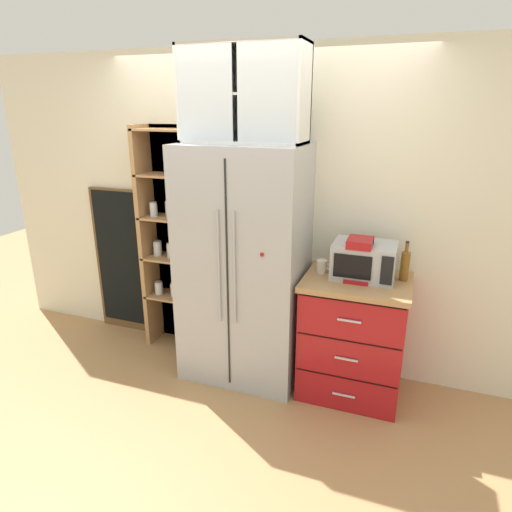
% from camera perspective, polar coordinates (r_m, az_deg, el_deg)
% --- Properties ---
extents(ground_plane, '(10.82, 10.82, 0.00)m').
position_cam_1_polar(ground_plane, '(3.82, -1.63, -14.65)').
color(ground_plane, tan).
extents(wall_back_cream, '(5.11, 0.10, 2.55)m').
position_cam_1_polar(wall_back_cream, '(3.66, 0.50, 5.67)').
color(wall_back_cream, silver).
rests_on(wall_back_cream, ground).
extents(refrigerator, '(0.93, 0.66, 1.86)m').
position_cam_1_polar(refrigerator, '(3.43, -1.57, -1.29)').
color(refrigerator, '#ADAFB5').
rests_on(refrigerator, ground).
extents(pantry_shelf_column, '(0.55, 0.29, 1.97)m').
position_cam_1_polar(pantry_shelf_column, '(3.94, -10.55, 2.25)').
color(pantry_shelf_column, brown).
rests_on(pantry_shelf_column, ground).
extents(counter_cabinet, '(0.76, 0.62, 0.93)m').
position_cam_1_polar(counter_cabinet, '(3.45, 12.44, -10.09)').
color(counter_cabinet, '#A8161C').
rests_on(counter_cabinet, ground).
extents(microwave, '(0.44, 0.33, 0.26)m').
position_cam_1_polar(microwave, '(3.25, 13.81, -0.57)').
color(microwave, '#ADAFB5').
rests_on(microwave, counter_cabinet).
extents(coffee_maker, '(0.17, 0.20, 0.31)m').
position_cam_1_polar(coffee_maker, '(3.21, 13.22, -0.31)').
color(coffee_maker, '#A8161C').
rests_on(coffee_maker, counter_cabinet).
extents(mug_cream, '(0.11, 0.08, 0.10)m').
position_cam_1_polar(mug_cream, '(3.32, 8.54, -1.33)').
color(mug_cream, silver).
rests_on(mug_cream, counter_cabinet).
extents(mug_charcoal, '(0.11, 0.08, 0.10)m').
position_cam_1_polar(mug_charcoal, '(3.29, 13.23, -1.79)').
color(mug_charcoal, '#2D2D33').
rests_on(mug_charcoal, counter_cabinet).
extents(bottle_amber, '(0.06, 0.06, 0.29)m').
position_cam_1_polar(bottle_amber, '(3.28, 18.74, -0.88)').
color(bottle_amber, brown).
rests_on(bottle_amber, counter_cabinet).
extents(upper_cabinet, '(0.89, 0.32, 0.66)m').
position_cam_1_polar(upper_cabinet, '(3.27, -1.45, 20.18)').
color(upper_cabinet, silver).
rests_on(upper_cabinet, refrigerator).
extents(chalkboard_menu, '(0.60, 0.04, 1.40)m').
position_cam_1_polar(chalkboard_menu, '(4.39, -16.78, -0.67)').
color(chalkboard_menu, brown).
rests_on(chalkboard_menu, ground).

